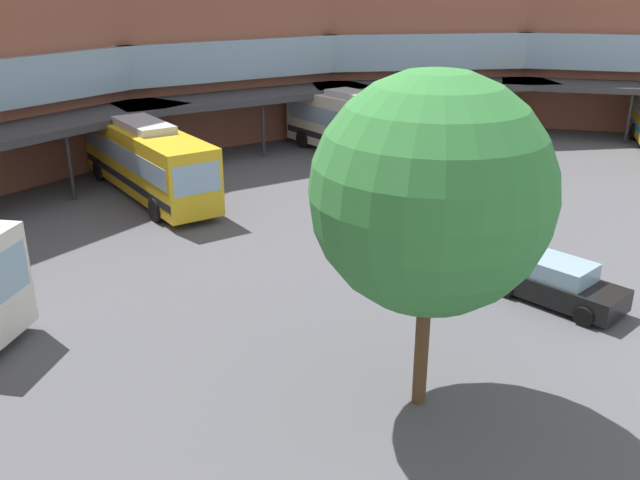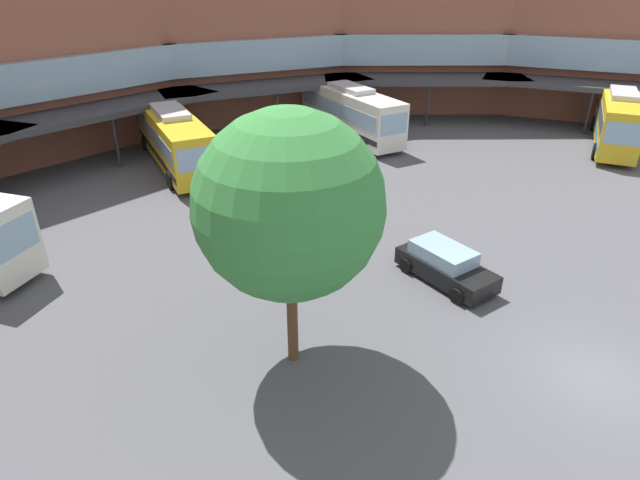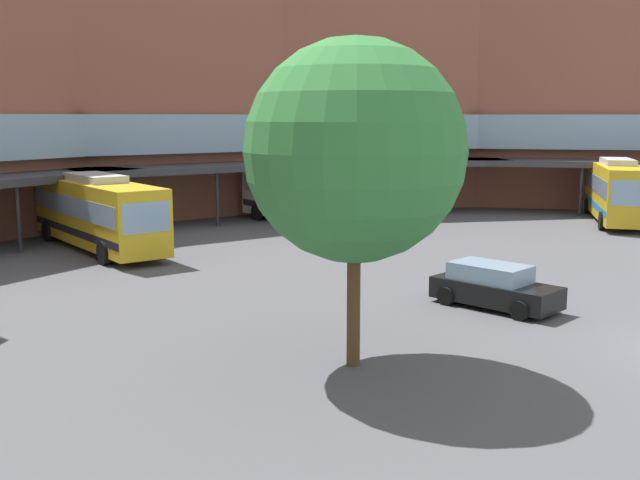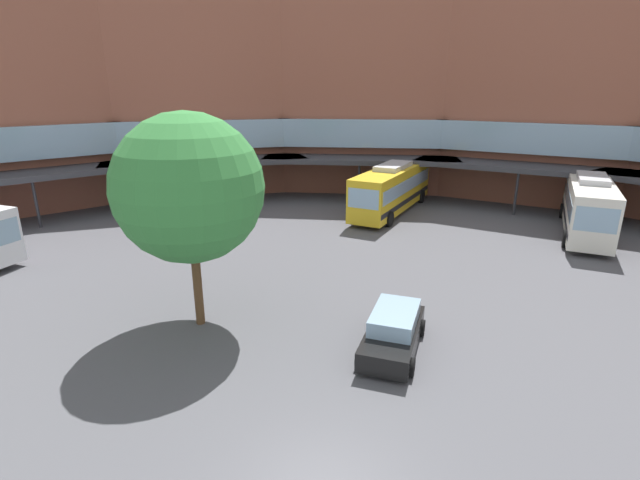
% 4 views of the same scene
% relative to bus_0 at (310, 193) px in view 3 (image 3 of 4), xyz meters
% --- Properties ---
extents(station_building, '(80.47, 37.78, 17.27)m').
position_rel_bus_0_xyz_m(station_building, '(-15.35, 2.29, 6.22)').
color(station_building, '#93543F').
rests_on(station_building, ground).
extents(bus_0, '(5.93, 11.35, 3.94)m').
position_rel_bus_0_xyz_m(bus_0, '(0.00, 0.00, 0.00)').
color(bus_0, silver).
rests_on(bus_0, ground).
extents(bus_3, '(11.43, 5.83, 4.00)m').
position_rel_bus_0_xyz_m(bus_3, '(11.34, -15.65, 0.03)').
color(bus_3, gold).
rests_on(bus_3, ground).
extents(bus_4, '(6.71, 12.07, 3.79)m').
position_rel_bus_0_xyz_m(bus_4, '(-12.68, 4.51, -0.07)').
color(bus_4, gold).
rests_on(bus_4, ground).
extents(parked_car, '(2.74, 4.69, 1.53)m').
position_rel_bus_0_xyz_m(parked_car, '(-13.39, -16.19, -1.25)').
color(parked_car, black).
rests_on(parked_car, ground).
extents(plaza_tree, '(5.78, 5.78, 8.63)m').
position_rel_bus_0_xyz_m(plaza_tree, '(-21.31, -15.00, 3.74)').
color(plaza_tree, brown).
rests_on(plaza_tree, ground).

